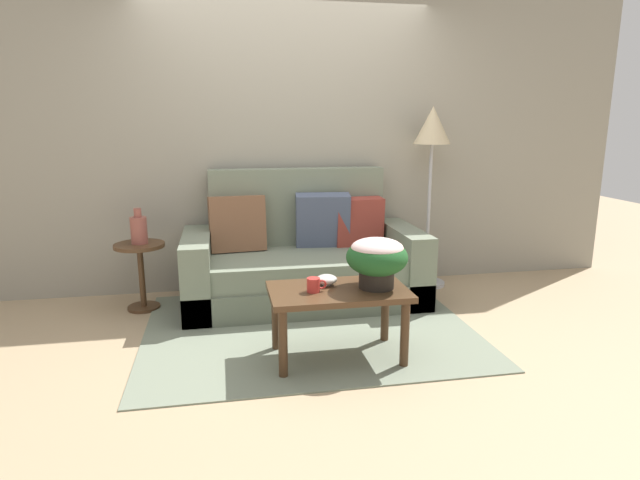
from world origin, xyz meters
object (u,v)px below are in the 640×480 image
at_px(coffee_table, 338,300).
at_px(potted_plant, 377,257).
at_px(coffee_mug, 314,285).
at_px(floor_lamp, 432,144).
at_px(side_table, 141,264).
at_px(table_vase, 139,229).
at_px(couch, 303,261).
at_px(snack_bowl, 327,280).

height_order(coffee_table, potted_plant, potted_plant).
relative_size(potted_plant, coffee_mug, 3.12).
bearing_deg(floor_lamp, coffee_table, -129.92).
height_order(potted_plant, coffee_mug, potted_plant).
distance_m(potted_plant, coffee_mug, 0.43).
distance_m(side_table, table_vase, 0.29).
xyz_separation_m(coffee_mug, table_vase, (-1.20, 1.22, 0.15)).
height_order(couch, snack_bowl, couch).
bearing_deg(coffee_table, side_table, 138.88).
bearing_deg(coffee_table, snack_bowl, 122.91).
height_order(potted_plant, table_vase, table_vase).
relative_size(floor_lamp, potted_plant, 4.18).
relative_size(side_table, table_vase, 1.92).
height_order(coffee_table, snack_bowl, snack_bowl).
distance_m(couch, table_vase, 1.36).
distance_m(snack_bowl, table_vase, 1.71).
bearing_deg(potted_plant, side_table, 143.07).
relative_size(side_table, coffee_mug, 4.40).
bearing_deg(couch, potted_plant, -76.69).
height_order(side_table, floor_lamp, floor_lamp).
xyz_separation_m(side_table, floor_lamp, (2.52, 0.19, 0.93)).
height_order(coffee_table, side_table, side_table).
relative_size(couch, coffee_table, 2.25).
bearing_deg(floor_lamp, potted_plant, -123.07).
bearing_deg(table_vase, coffee_mug, -45.62).
bearing_deg(table_vase, snack_bowl, -40.36).
bearing_deg(coffee_table, floor_lamp, 50.08).
xyz_separation_m(potted_plant, coffee_mug, (-0.41, -0.01, -0.15)).
distance_m(side_table, floor_lamp, 2.69).
bearing_deg(couch, floor_lamp, 9.30).
bearing_deg(coffee_mug, side_table, 134.61).
height_order(couch, table_vase, couch).
distance_m(coffee_table, potted_plant, 0.37).
bearing_deg(potted_plant, coffee_table, 175.72).
bearing_deg(snack_bowl, potted_plant, -19.56).
distance_m(coffee_mug, table_vase, 1.72).
height_order(side_table, potted_plant, potted_plant).
xyz_separation_m(coffee_table, coffee_mug, (-0.16, -0.03, 0.12)).
bearing_deg(table_vase, coffee_table, -41.33).
bearing_deg(table_vase, side_table, -144.68).
bearing_deg(snack_bowl, floor_lamp, 46.81).
relative_size(coffee_mug, table_vase, 0.44).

